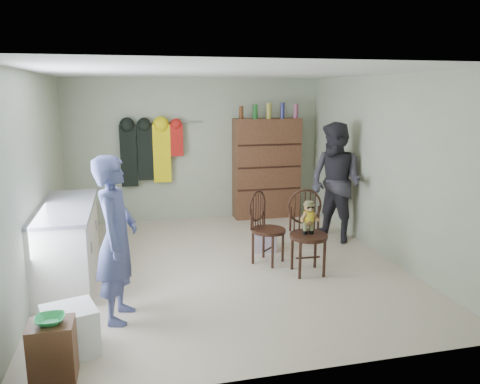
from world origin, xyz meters
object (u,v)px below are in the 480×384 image
object	(u,v)px
chair_front	(307,226)
chair_far	(265,225)
counter	(68,243)
dresser	(267,168)

from	to	relation	value
chair_front	chair_far	world-z (taller)	chair_front
counter	chair_front	xyz separation A→B (m)	(2.92, -0.44, 0.14)
chair_far	dresser	xyz separation A→B (m)	(0.70, 2.28, 0.39)
counter	chair_far	size ratio (longest dim) A/B	1.90
counter	dresser	world-z (taller)	dresser
dresser	chair_far	bearing A→B (deg)	-107.17
counter	chair_far	bearing A→B (deg)	0.41
counter	chair_front	bearing A→B (deg)	-8.65
counter	dresser	size ratio (longest dim) A/B	0.90
chair_front	chair_far	bearing A→B (deg)	135.18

